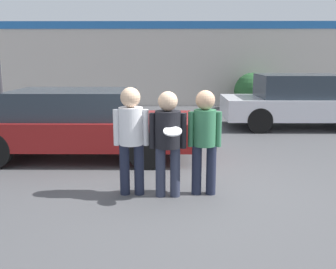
% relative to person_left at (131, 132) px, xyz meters
% --- Properties ---
extents(ground_plane, '(56.00, 56.00, 0.00)m').
position_rel_person_left_xyz_m(ground_plane, '(0.82, 0.14, -0.98)').
color(ground_plane, '#4C4C4F').
extents(storefront_building, '(24.00, 0.22, 3.46)m').
position_rel_person_left_xyz_m(storefront_building, '(0.82, 10.38, 0.78)').
color(storefront_building, beige).
rests_on(storefront_building, ground).
extents(person_left, '(0.53, 0.36, 1.64)m').
position_rel_person_left_xyz_m(person_left, '(0.00, 0.00, 0.00)').
color(person_left, '#1E2338').
rests_on(person_left, ground).
extents(person_middle_with_frisbee, '(0.55, 0.59, 1.59)m').
position_rel_person_left_xyz_m(person_middle_with_frisbee, '(0.55, -0.08, -0.03)').
color(person_middle_with_frisbee, '#2D3347').
rests_on(person_middle_with_frisbee, ground).
extents(person_right, '(0.50, 0.33, 1.60)m').
position_rel_person_left_xyz_m(person_right, '(1.10, 0.02, -0.04)').
color(person_right, '#1E2338').
rests_on(person_right, ground).
extents(parked_car_near, '(4.67, 1.85, 1.41)m').
position_rel_person_left_xyz_m(parked_car_near, '(-1.33, 2.14, -0.25)').
color(parked_car_near, maroon).
rests_on(parked_car_near, ground).
extents(parked_car_far, '(4.57, 1.93, 1.56)m').
position_rel_person_left_xyz_m(parked_car_far, '(4.40, 5.53, -0.20)').
color(parked_car_far, silver).
rests_on(parked_car_far, ground).
extents(street_lamp, '(1.13, 0.35, 5.20)m').
position_rel_person_left_xyz_m(street_lamp, '(-3.49, 3.87, 2.24)').
color(street_lamp, '#38383D').
rests_on(street_lamp, ground).
extents(shrub, '(1.44, 1.44, 1.44)m').
position_rel_person_left_xyz_m(shrub, '(3.81, 9.47, -0.26)').
color(shrub, '#285B2D').
rests_on(shrub, ground).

